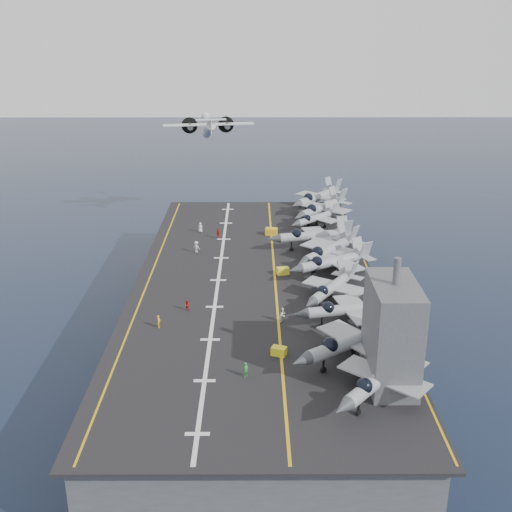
{
  "coord_description": "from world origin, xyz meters",
  "views": [
    {
      "loc": [
        -0.32,
        -93.69,
        49.34
      ],
      "look_at": [
        0.0,
        4.0,
        13.0
      ],
      "focal_mm": 45.0,
      "sensor_mm": 36.0,
      "label": 1
    }
  ],
  "objects_px": {
    "tow_cart_a": "(279,351)",
    "transport_plane": "(209,130)",
    "island_superstructure": "(393,322)",
    "fighter_jet_0": "(380,377)"
  },
  "relations": [
    {
      "from": "fighter_jet_0",
      "to": "transport_plane",
      "type": "distance_m",
      "value": 100.64
    },
    {
      "from": "island_superstructure",
      "to": "transport_plane",
      "type": "relative_size",
      "value": 0.62
    },
    {
      "from": "fighter_jet_0",
      "to": "tow_cart_a",
      "type": "distance_m",
      "value": 14.38
    },
    {
      "from": "fighter_jet_0",
      "to": "transport_plane",
      "type": "height_order",
      "value": "transport_plane"
    },
    {
      "from": "transport_plane",
      "to": "island_superstructure",
      "type": "bearing_deg",
      "value": -74.26
    },
    {
      "from": "tow_cart_a",
      "to": "fighter_jet_0",
      "type": "bearing_deg",
      "value": -42.08
    },
    {
      "from": "island_superstructure",
      "to": "tow_cart_a",
      "type": "relative_size",
      "value": 7.2
    },
    {
      "from": "island_superstructure",
      "to": "transport_plane",
      "type": "xyz_separation_m",
      "value": [
        -26.34,
        93.46,
        5.86
      ]
    },
    {
      "from": "tow_cart_a",
      "to": "transport_plane",
      "type": "relative_size",
      "value": 0.09
    },
    {
      "from": "tow_cart_a",
      "to": "transport_plane",
      "type": "xyz_separation_m",
      "value": [
        -14.07,
        87.45,
        12.83
      ]
    }
  ]
}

